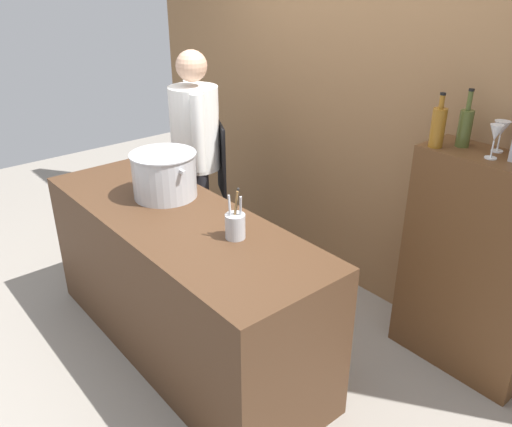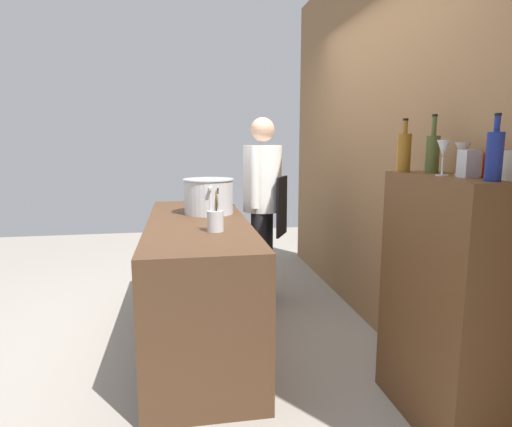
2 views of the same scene
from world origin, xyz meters
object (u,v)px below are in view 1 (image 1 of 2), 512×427
(wine_bottle_amber, at_px, (438,127))
(wine_glass_tall, at_px, (495,135))
(wine_bottle_olive, at_px, (465,127))
(utensil_crock, at_px, (235,225))
(stockpot_large, at_px, (164,175))
(chef, at_px, (197,151))
(wine_glass_short, at_px, (501,129))

(wine_bottle_amber, relative_size, wine_glass_tall, 1.66)
(wine_bottle_olive, bearing_deg, utensil_crock, -115.94)
(stockpot_large, height_order, wine_bottle_amber, wine_bottle_amber)
(stockpot_large, xyz_separation_m, wine_bottle_olive, (1.23, 1.11, 0.36))
(chef, xyz_separation_m, wine_glass_tall, (1.84, 0.54, 0.45))
(wine_bottle_amber, bearing_deg, stockpot_large, -139.10)
(wine_glass_tall, distance_m, wine_glass_short, 0.13)
(utensil_crock, height_order, wine_glass_short, wine_glass_short)
(wine_bottle_amber, bearing_deg, wine_bottle_olive, 53.46)
(wine_bottle_olive, relative_size, wine_glass_tall, 1.77)
(utensil_crock, distance_m, wine_bottle_amber, 1.17)
(stockpot_large, xyz_separation_m, wine_glass_tall, (1.42, 1.04, 0.38))
(utensil_crock, relative_size, wine_bottle_olive, 0.89)
(utensil_crock, xyz_separation_m, wine_bottle_amber, (0.45, 0.99, 0.43))
(wine_glass_tall, bearing_deg, chef, -163.73)
(stockpot_large, distance_m, utensil_crock, 0.69)
(chef, height_order, wine_bottle_olive, chef)
(chef, distance_m, wine_bottle_amber, 1.69)
(wine_bottle_olive, relative_size, wine_bottle_amber, 1.06)
(stockpot_large, bearing_deg, utensil_crock, -0.36)
(chef, bearing_deg, wine_glass_short, -132.24)
(wine_glass_tall, bearing_deg, wine_glass_short, 104.25)
(wine_bottle_amber, distance_m, wine_glass_short, 0.31)
(wine_bottle_amber, height_order, wine_glass_short, wine_bottle_amber)
(wine_bottle_olive, xyz_separation_m, wine_glass_tall, (0.19, -0.06, 0.02))
(wine_bottle_amber, bearing_deg, wine_glass_short, 35.32)
(utensil_crock, bearing_deg, wine_bottle_amber, 65.45)
(wine_bottle_amber, bearing_deg, chef, -162.71)
(utensil_crock, relative_size, wine_glass_tall, 1.58)
(stockpot_large, bearing_deg, wine_glass_tall, 36.19)
(wine_bottle_amber, height_order, wine_glass_tall, wine_bottle_amber)
(utensil_crock, height_order, wine_bottle_amber, wine_bottle_amber)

